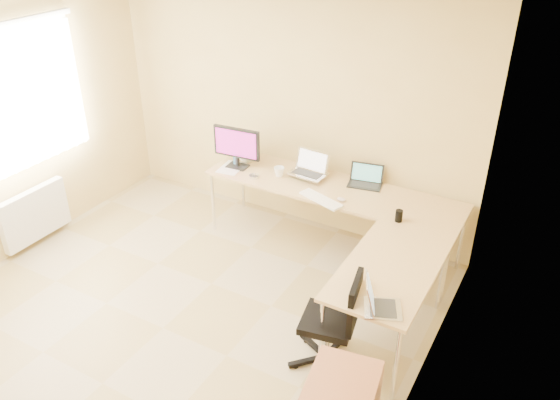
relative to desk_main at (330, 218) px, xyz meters
The scene contains 23 objects.
floor 2.02m from the desk_main, 111.40° to the right, with size 4.50×4.50×0.00m, color tan.
ceiling 2.99m from the desk_main, 111.40° to the right, with size 4.50×4.50×0.00m, color white.
wall_back 1.25m from the desk_main, 151.11° to the left, with size 4.50×4.50×0.00m, color #DAC079.
wall_right 2.49m from the desk_main, 53.38° to the right, with size 4.50×4.50×0.00m, color #DAC079.
desk_main is the anchor object (origin of this frame).
desk_return 1.40m from the desk_main, 45.73° to the right, with size 0.70×1.30×0.73m, color tan.
monitor 1.24m from the desk_main, behind, with size 0.53×0.17×0.45m, color black.
book_stack 0.57m from the desk_main, 156.66° to the left, with size 0.19×0.26×0.04m, color #11746A.
laptop_center 0.61m from the desk_main, 169.67° to the left, with size 0.37×0.28×0.24m, color silver.
laptop_black 0.58m from the desk_main, 36.54° to the left, with size 0.33×0.25×0.21m, color black.
keyboard 0.48m from the desk_main, 85.81° to the right, with size 0.47×0.13×0.02m, color white.
mouse 0.48m from the desk_main, 46.92° to the right, with size 0.09×0.06×0.03m, color beige.
mug 0.72m from the desk_main, behind, with size 0.11×0.11×0.10m, color white.
cd_stack 0.90m from the desk_main, 165.73° to the right, with size 0.11×0.11×0.03m, color white.
water_bottle 1.23m from the desk_main, behind, with size 0.07×0.07×0.24m, color teal.
papers 1.19m from the desk_main, behind, with size 0.22×0.32×0.01m, color white.
white_box 1.21m from the desk_main, behind, with size 0.23×0.16×0.08m, color beige.
desk_fan 1.26m from the desk_main, 169.93° to the left, with size 0.24×0.24×0.30m, color white.
black_cup 0.95m from the desk_main, 20.48° to the right, with size 0.07×0.07×0.11m, color black.
laptop_return 1.93m from the desk_main, 53.90° to the right, with size 0.25×0.31×0.21m, color silver.
office_chair 1.64m from the desk_main, 65.67° to the right, with size 0.52×0.52×0.86m, color black.
radiator 3.11m from the desk_main, 152.24° to the right, with size 0.09×0.80×0.55m, color white.
window 3.35m from the desk_main, 152.41° to the right, with size 0.10×1.80×1.40m, color white.
Camera 1 is at (2.73, -2.73, 3.37)m, focal length 35.96 mm.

